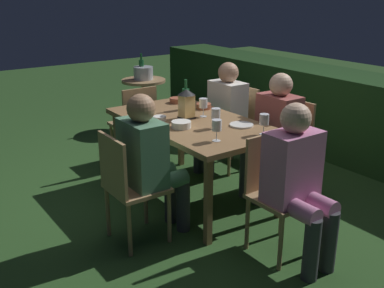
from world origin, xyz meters
TOP-DOWN VIEW (x-y plane):
  - ground_plane at (0.00, 0.00)m, footprint 16.00×16.00m
  - dining_table at (0.00, 0.00)m, footprint 1.63×0.90m
  - chair_head_far at (1.06, 0.00)m, footprint 0.40×0.42m
  - person_in_pink at (1.26, 0.00)m, footprint 0.48×0.38m
  - chair_side_right_a at (-0.37, 0.84)m, footprint 0.42×0.40m
  - person_in_cream at (-0.37, 0.65)m, footprint 0.38×0.47m
  - chair_side_left_b at (0.37, -0.84)m, footprint 0.42×0.40m
  - person_in_green at (0.37, -0.65)m, footprint 0.38×0.47m
  - chair_side_right_b at (0.37, 0.84)m, footprint 0.42×0.40m
  - person_in_rust at (0.37, 0.65)m, footprint 0.38×0.47m
  - chair_head_near at (-1.06, 0.00)m, footprint 0.40×0.42m
  - lantern_centerpiece at (-0.07, -0.01)m, footprint 0.15×0.15m
  - green_bottle_on_table at (-0.34, 0.17)m, footprint 0.07×0.07m
  - wine_glass_a at (0.67, 0.23)m, footprint 0.08×0.08m
  - wine_glass_b at (0.31, 0.02)m, footprint 0.08×0.08m
  - wine_glass_c at (-0.03, 0.15)m, footprint 0.08×0.08m
  - wine_glass_d at (0.58, -0.18)m, footprint 0.08×0.08m
  - plate_a at (-0.49, -0.26)m, footprint 0.21×0.21m
  - plate_b at (0.39, 0.24)m, footprint 0.20×0.20m
  - bowl_olives at (-0.15, -0.24)m, footprint 0.12×0.12m
  - bowl_bread at (-0.26, 0.32)m, footprint 0.14×0.14m
  - bowl_salad at (0.14, -0.21)m, footprint 0.17×0.17m
  - bowl_dip at (-0.60, 0.24)m, footprint 0.14×0.14m
  - side_table at (-2.17, 0.74)m, footprint 0.59×0.59m
  - ice_bucket at (-2.17, 0.74)m, footprint 0.26×0.26m
  - hedge_backdrop at (0.00, 2.09)m, footprint 6.17×0.68m
  - potted_plant_by_hedge at (-1.10, 1.21)m, footprint 0.40×0.40m

SIDE VIEW (x-z plane):
  - ground_plane at x=0.00m, z-range 0.00..0.00m
  - potted_plant_by_hedge at x=-1.10m, z-range 0.03..0.71m
  - side_table at x=-2.17m, z-range 0.12..0.80m
  - hedge_backdrop at x=0.00m, z-range 0.00..0.95m
  - chair_head_far at x=1.06m, z-range 0.05..0.92m
  - chair_side_right_a at x=-0.37m, z-range 0.05..0.92m
  - chair_side_left_b at x=0.37m, z-range 0.05..0.92m
  - chair_side_right_b at x=0.37m, z-range 0.05..0.92m
  - chair_head_near at x=-1.06m, z-range 0.05..0.92m
  - person_in_pink at x=1.26m, z-range 0.06..1.21m
  - person_in_cream at x=-0.37m, z-range 0.06..1.21m
  - person_in_green at x=0.37m, z-range 0.06..1.21m
  - person_in_rust at x=0.37m, z-range 0.06..1.21m
  - dining_table at x=0.00m, z-range 0.32..1.07m
  - plate_a at x=-0.49m, z-range 0.75..0.77m
  - plate_b at x=0.39m, z-range 0.75..0.77m
  - bowl_olives at x=-0.15m, z-range 0.75..0.79m
  - bowl_bread at x=-0.26m, z-range 0.75..0.80m
  - bowl_dip at x=-0.60m, z-range 0.75..0.80m
  - ice_bucket at x=-2.17m, z-range 0.61..0.95m
  - bowl_salad at x=0.14m, z-range 0.75..0.81m
  - green_bottle_on_table at x=-0.34m, z-range 0.71..1.00m
  - wine_glass_a at x=0.67m, z-range 0.78..0.95m
  - wine_glass_b at x=0.31m, z-range 0.78..0.95m
  - wine_glass_c at x=-0.03m, z-range 0.78..0.95m
  - wine_glass_d at x=0.58m, z-range 0.78..0.95m
  - lantern_centerpiece at x=-0.07m, z-range 0.77..1.03m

